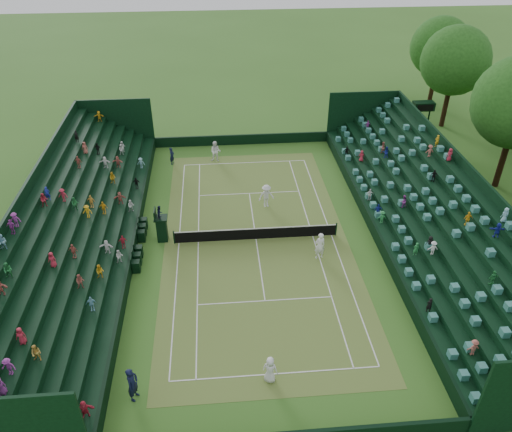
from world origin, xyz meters
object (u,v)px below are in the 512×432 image
object	(u,v)px
player_far_west	(216,152)
player_far_east	(266,196)
umpire_chair	(161,226)
tennis_net	(256,233)
player_near_west	(270,370)
player_near_east	(320,246)

from	to	relation	value
player_far_west	player_far_east	bearing A→B (deg)	-53.44
player_far_west	player_far_east	size ratio (longest dim) A/B	1.01
umpire_chair	player_far_west	world-z (taller)	umpire_chair
umpire_chair	player_far_east	distance (m)	8.71
tennis_net	player_far_east	size ratio (longest dim) A/B	6.08
player_near_west	player_far_west	bearing A→B (deg)	-61.75
umpire_chair	player_near_east	distance (m)	11.12
tennis_net	player_far_east	distance (m)	4.52
player_far_east	umpire_chair	bearing A→B (deg)	-163.66
tennis_net	player_near_east	distance (m)	4.80
tennis_net	player_near_east	bearing A→B (deg)	-31.36
player_near_west	umpire_chair	bearing A→B (deg)	-40.73
tennis_net	umpire_chair	size ratio (longest dim) A/B	4.07
tennis_net	player_near_west	size ratio (longest dim) A/B	7.16
player_near_west	player_far_east	size ratio (longest dim) A/B	0.85
umpire_chair	player_near_east	bearing A→B (deg)	-15.61
player_near_east	player_far_west	bearing A→B (deg)	-76.14
umpire_chair	player_far_west	distance (m)	12.63
umpire_chair	player_far_east	xyz separation A→B (m)	(7.82, 3.83, -0.27)
umpire_chair	player_near_west	size ratio (longest dim) A/B	1.76
umpire_chair	player_near_west	world-z (taller)	umpire_chair
player_near_west	player_far_east	distance (m)	16.65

